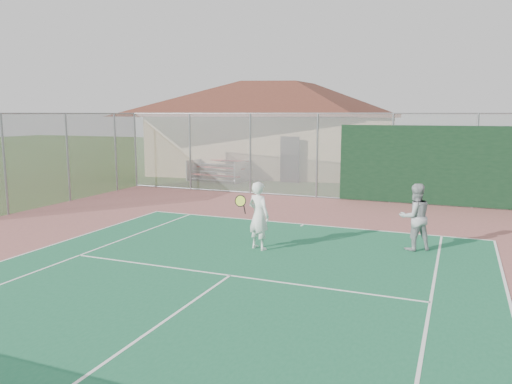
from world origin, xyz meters
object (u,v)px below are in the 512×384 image
clubhouse (279,118)px  player_grey_back (415,218)px  bleachers (219,170)px  player_white_front (258,216)px

clubhouse → player_grey_back: clubhouse is taller
bleachers → clubhouse: bearing=81.4°
player_white_front → player_grey_back: player_white_front is taller
bleachers → player_grey_back: 14.76m
player_white_front → player_grey_back: 4.00m
clubhouse → bleachers: clubhouse is taller
player_grey_back → player_white_front: bearing=-10.6°
bleachers → player_white_front: size_ratio=1.70×
clubhouse → bleachers: bearing=-112.7°
clubhouse → player_white_front: size_ratio=9.03×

